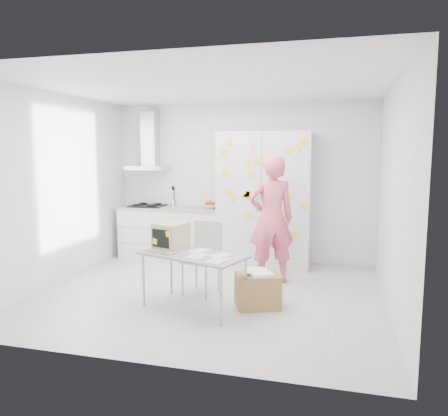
% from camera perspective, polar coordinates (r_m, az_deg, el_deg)
% --- Properties ---
extents(floor, '(4.50, 4.00, 0.02)m').
position_cam_1_polar(floor, '(5.94, -1.91, -11.23)').
color(floor, silver).
rests_on(floor, ground).
extents(walls, '(4.52, 4.01, 2.70)m').
position_cam_1_polar(walls, '(6.34, -0.10, 2.55)').
color(walls, white).
rests_on(walls, ground).
extents(ceiling, '(4.50, 4.00, 0.02)m').
position_cam_1_polar(ceiling, '(5.68, -2.03, 15.63)').
color(ceiling, white).
rests_on(ceiling, walls).
extents(counter_run, '(1.84, 0.63, 1.28)m').
position_cam_1_polar(counter_run, '(7.76, -6.83, -3.16)').
color(counter_run, white).
rests_on(counter_run, ground).
extents(range_hood, '(0.70, 0.48, 1.01)m').
position_cam_1_polar(range_hood, '(7.93, -9.70, 7.82)').
color(range_hood, silver).
rests_on(range_hood, walls).
extents(tall_cabinet, '(1.50, 0.68, 2.20)m').
position_cam_1_polar(tall_cabinet, '(7.20, 5.32, 1.11)').
color(tall_cabinet, silver).
rests_on(tall_cabinet, ground).
extents(person, '(0.80, 0.68, 1.85)m').
position_cam_1_polar(person, '(6.28, 6.19, -1.46)').
color(person, '#F45F7C').
rests_on(person, ground).
extents(desk, '(1.39, 1.00, 1.00)m').
position_cam_1_polar(desk, '(5.40, -5.96, -4.72)').
color(desk, '#909399').
rests_on(desk, ground).
extents(chair, '(0.52, 0.52, 0.96)m').
position_cam_1_polar(chair, '(5.86, -2.69, -5.86)').
color(chair, '#AFAEAD').
rests_on(chair, ground).
extents(cardboard_box, '(0.63, 0.57, 0.45)m').
position_cam_1_polar(cardboard_box, '(5.42, 4.40, -10.59)').
color(cardboard_box, '#A27946').
rests_on(cardboard_box, ground).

